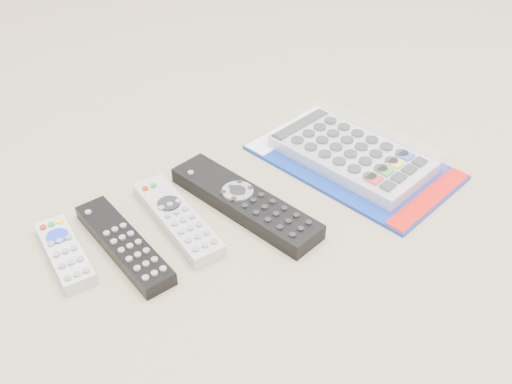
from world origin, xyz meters
TOP-DOWN VIEW (x-y plane):
  - remote_small_grey at (-0.24, 0.03)m, footprint 0.05×0.14m
  - remote_slim_black at (-0.17, 0.00)m, footprint 0.05×0.20m
  - remote_silver_dvd at (-0.08, 0.01)m, footprint 0.06×0.19m
  - remote_large_black at (0.01, -0.02)m, footprint 0.10×0.26m
  - jumbo_remote_packaged at (0.22, -0.03)m, footprint 0.24×0.34m

SIDE VIEW (x-z plane):
  - remote_small_grey at x=-0.24m, z-range 0.00..0.02m
  - remote_silver_dvd at x=-0.08m, z-range 0.00..0.02m
  - remote_slim_black at x=-0.17m, z-range 0.00..0.02m
  - remote_large_black at x=0.01m, z-range 0.00..0.03m
  - jumbo_remote_packaged at x=0.22m, z-range 0.00..0.04m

